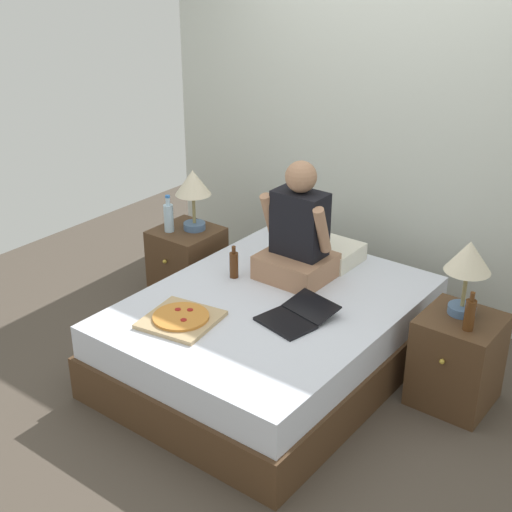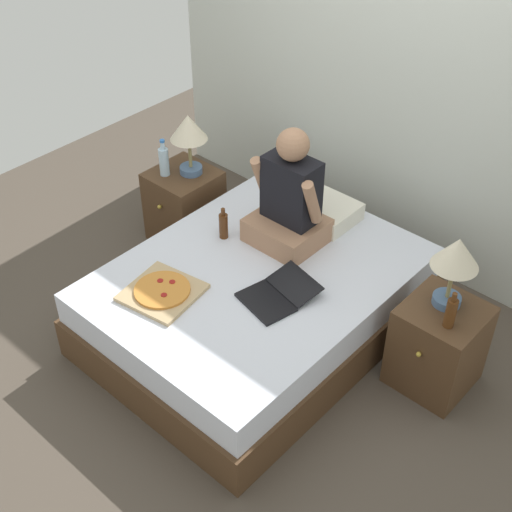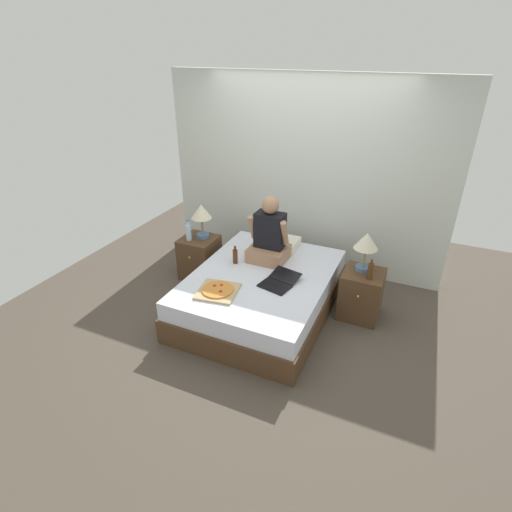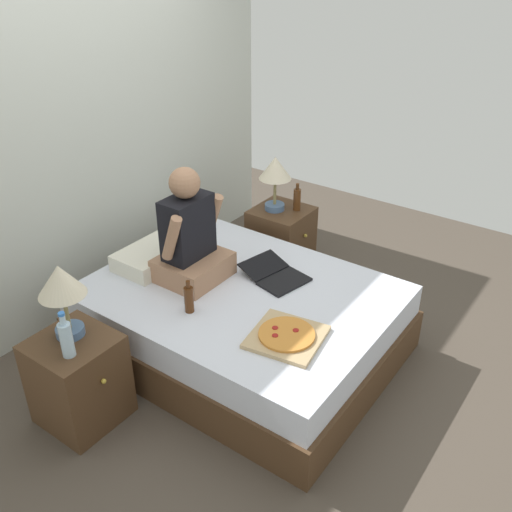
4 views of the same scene
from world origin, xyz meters
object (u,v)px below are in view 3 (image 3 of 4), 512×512
at_px(nightstand_left, 200,257).
at_px(laptop, 278,282).
at_px(water_bottle, 189,232).
at_px(nightstand_right, 361,294).
at_px(beer_bottle_on_bed, 235,256).
at_px(lamp_on_left_nightstand, 201,214).
at_px(bed, 261,293).
at_px(person_seated, 269,237).
at_px(beer_bottle, 370,271).
at_px(pizza_box, 218,291).
at_px(lamp_on_right_nightstand, 366,244).

xyz_separation_m(nightstand_left, laptop, (1.31, -0.50, 0.23)).
bearing_deg(water_bottle, nightstand_right, 2.34).
height_order(laptop, beer_bottle_on_bed, beer_bottle_on_bed).
xyz_separation_m(lamp_on_left_nightstand, water_bottle, (-0.12, -0.14, -0.22)).
xyz_separation_m(bed, nightstand_left, (-1.06, 0.38, 0.04)).
relative_size(nightstand_left, person_seated, 0.72).
relative_size(nightstand_right, person_seated, 0.72).
relative_size(person_seated, laptop, 1.65).
relative_size(water_bottle, beer_bottle, 1.20).
height_order(beer_bottle, pizza_box, beer_bottle).
height_order(water_bottle, beer_bottle, water_bottle).
relative_size(bed, lamp_on_left_nightstand, 4.38).
distance_m(bed, laptop, 0.38).
relative_size(lamp_on_right_nightstand, beer_bottle, 1.96).
distance_m(nightstand_left, lamp_on_right_nightstand, 2.17).
relative_size(person_seated, pizza_box, 1.70).
xyz_separation_m(lamp_on_right_nightstand, beer_bottle, (0.10, -0.15, -0.23)).
height_order(nightstand_left, beer_bottle, beer_bottle).
relative_size(nightstand_left, pizza_box, 1.22).
bearing_deg(nightstand_right, laptop, -148.32).
distance_m(water_bottle, lamp_on_right_nightstand, 2.18).
relative_size(beer_bottle, pizza_box, 0.50).
bearing_deg(lamp_on_left_nightstand, beer_bottle, -3.99).
xyz_separation_m(pizza_box, beer_bottle_on_bed, (-0.12, 0.64, 0.07)).
height_order(water_bottle, person_seated, person_seated).
distance_m(lamp_on_right_nightstand, beer_bottle_on_bed, 1.48).
relative_size(lamp_on_left_nightstand, pizza_box, 0.98).
height_order(nightstand_right, lamp_on_right_nightstand, lamp_on_right_nightstand).
bearing_deg(pizza_box, person_seated, 77.36).
bearing_deg(person_seated, laptop, -57.29).
height_order(lamp_on_right_nightstand, person_seated, person_seated).
distance_m(lamp_on_left_nightstand, laptop, 1.43).
xyz_separation_m(lamp_on_right_nightstand, pizza_box, (-1.30, -0.96, -0.38)).
relative_size(nightstand_left, water_bottle, 2.02).
bearing_deg(beer_bottle, laptop, -155.54).
xyz_separation_m(nightstand_right, laptop, (-0.81, -0.50, 0.23)).
bearing_deg(water_bottle, lamp_on_right_nightstand, 3.69).
distance_m(lamp_on_left_nightstand, pizza_box, 1.28).
bearing_deg(beer_bottle, nightstand_right, 125.01).
distance_m(bed, beer_bottle, 1.24).
xyz_separation_m(beer_bottle, person_seated, (-1.19, 0.09, 0.12)).
bearing_deg(lamp_on_right_nightstand, water_bottle, -176.31).
xyz_separation_m(bed, lamp_on_left_nightstand, (-1.02, 0.43, 0.64)).
xyz_separation_m(person_seated, laptop, (0.31, -0.49, -0.27)).
bearing_deg(beer_bottle, water_bottle, 179.75).
distance_m(nightstand_right, person_seated, 1.23).
bearing_deg(laptop, nightstand_left, 159.02).
xyz_separation_m(lamp_on_right_nightstand, person_seated, (-1.09, -0.06, -0.11)).
height_order(lamp_on_left_nightstand, laptop, lamp_on_left_nightstand).
bearing_deg(beer_bottle_on_bed, person_seated, 39.04).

